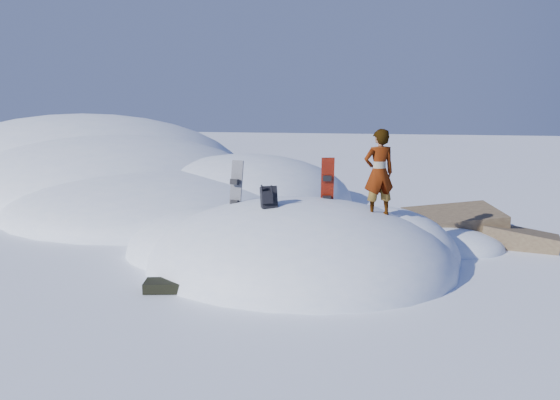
% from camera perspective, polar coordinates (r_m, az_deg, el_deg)
% --- Properties ---
extents(ground, '(120.00, 120.00, 0.00)m').
position_cam_1_polar(ground, '(12.47, 1.97, -6.76)').
color(ground, white).
rests_on(ground, ground).
extents(snow_mound, '(8.00, 6.00, 3.00)m').
position_cam_1_polar(snow_mound, '(12.72, 1.41, -6.41)').
color(snow_mound, white).
rests_on(snow_mound, ground).
extents(snow_ridge, '(21.50, 18.50, 6.40)m').
position_cam_1_polar(snow_ridge, '(25.29, -17.30, 1.27)').
color(snow_ridge, white).
rests_on(snow_ridge, ground).
extents(rock_outcrop, '(4.68, 4.41, 1.68)m').
position_cam_1_polar(rock_outcrop, '(15.23, 18.13, -4.13)').
color(rock_outcrop, brown).
rests_on(rock_outcrop, ground).
extents(snowboard_red, '(0.34, 0.30, 1.58)m').
position_cam_1_polar(snowboard_red, '(12.59, 4.94, 0.98)').
color(snowboard_red, red).
rests_on(snowboard_red, snow_mound).
extents(snowboard_dark, '(0.37, 0.35, 1.61)m').
position_cam_1_polar(snowboard_dark, '(12.66, -4.68, 0.57)').
color(snowboard_dark, black).
rests_on(snowboard_dark, snow_mound).
extents(backpack, '(0.45, 0.50, 0.56)m').
position_cam_1_polar(backpack, '(11.55, -1.21, 0.27)').
color(backpack, black).
rests_on(backpack, snow_mound).
extents(gear_pile, '(0.97, 0.75, 0.25)m').
position_cam_1_polar(gear_pile, '(10.96, -11.75, -8.64)').
color(gear_pile, black).
rests_on(gear_pile, ground).
extents(person, '(0.81, 0.70, 1.86)m').
position_cam_1_polar(person, '(11.79, 10.29, 2.82)').
color(person, slate).
rests_on(person, snow_mound).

